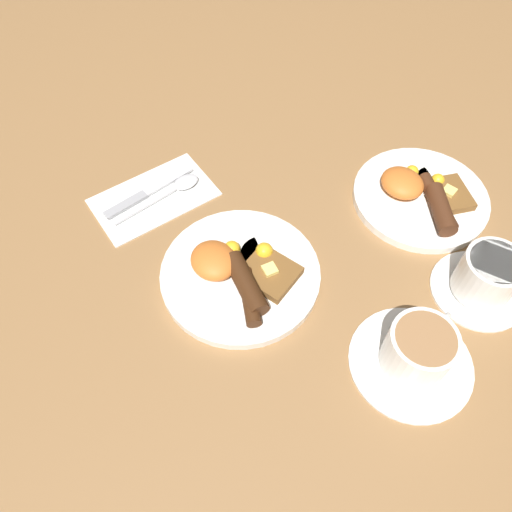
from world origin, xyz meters
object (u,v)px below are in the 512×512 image
(teacup_near, at_px, (417,353))
(breakfast_plate_near, at_px, (240,272))
(breakfast_plate_far, at_px, (422,195))
(knife, at_px, (145,194))
(spoon, at_px, (177,187))
(teacup_far, at_px, (487,278))

(teacup_near, bearing_deg, breakfast_plate_near, -159.44)
(breakfast_plate_far, relative_size, teacup_near, 1.34)
(knife, height_order, spoon, spoon)
(breakfast_plate_far, distance_m, spoon, 0.42)
(breakfast_plate_near, relative_size, spoon, 1.46)
(knife, distance_m, spoon, 0.06)
(breakfast_plate_near, xyz_separation_m, teacup_far, (0.24, 0.26, 0.02))
(breakfast_plate_far, bearing_deg, knife, -130.01)
(teacup_far, bearing_deg, breakfast_plate_near, -132.78)
(breakfast_plate_near, xyz_separation_m, knife, (-0.23, -0.03, -0.01))
(breakfast_plate_far, height_order, spoon, breakfast_plate_far)
(breakfast_plate_far, height_order, teacup_near, teacup_near)
(breakfast_plate_near, relative_size, teacup_near, 1.43)
(spoon, bearing_deg, teacup_far, -63.21)
(breakfast_plate_near, height_order, teacup_near, teacup_near)
(teacup_near, bearing_deg, knife, -165.87)
(teacup_far, relative_size, knife, 0.81)
(teacup_near, distance_m, spoon, 0.47)
(teacup_near, xyz_separation_m, spoon, (-0.47, -0.07, -0.03))
(breakfast_plate_far, distance_m, knife, 0.47)
(teacup_near, height_order, teacup_far, teacup_near)
(teacup_far, bearing_deg, teacup_near, -85.48)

